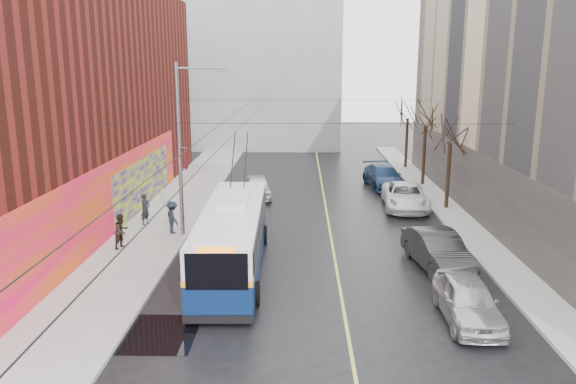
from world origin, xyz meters
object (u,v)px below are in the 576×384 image
at_px(tree_mid, 426,115).
at_px(pedestrian_c, 173,217).
at_px(parked_car_d, 384,177).
at_px(tree_near, 451,130).
at_px(parked_car_a, 468,300).
at_px(following_car, 257,187).
at_px(trolleybus, 233,237).
at_px(parked_car_c, 405,196).
at_px(pedestrian_b, 122,231).
at_px(tree_far, 408,109).
at_px(parked_car_b, 438,250).
at_px(streetlight_pole, 182,146).
at_px(pedestrian_a, 145,209).

relative_size(tree_mid, pedestrian_c, 3.88).
relative_size(tree_mid, parked_car_d, 1.21).
bearing_deg(parked_car_d, tree_near, -72.35).
height_order(parked_car_a, following_car, parked_car_a).
relative_size(tree_mid, trolleybus, 0.58).
distance_m(parked_car_c, pedestrian_b, 17.49).
relative_size(tree_near, pedestrian_c, 3.72).
height_order(tree_far, parked_car_a, tree_far).
relative_size(tree_far, parked_car_b, 1.31).
height_order(parked_car_d, pedestrian_b, pedestrian_b).
relative_size(trolleybus, pedestrian_c, 6.71).
bearing_deg(tree_far, tree_mid, -90.00).
relative_size(following_car, pedestrian_b, 2.59).
height_order(streetlight_pole, parked_car_c, streetlight_pole).
distance_m(tree_near, parked_car_b, 11.53).
bearing_deg(pedestrian_c, parked_car_b, -143.49).
bearing_deg(streetlight_pole, following_car, 71.22).
bearing_deg(pedestrian_b, pedestrian_a, 24.98).
distance_m(trolleybus, parked_car_a, 10.15).
bearing_deg(parked_car_b, pedestrian_b, 163.27).
height_order(parked_car_a, pedestrian_c, pedestrian_c).
distance_m(tree_near, trolleybus, 16.54).
bearing_deg(parked_car_d, tree_mid, 4.57).
bearing_deg(tree_far, tree_near, -90.00).
height_order(tree_mid, pedestrian_b, tree_mid).
bearing_deg(tree_mid, pedestrian_a, -147.71).
height_order(trolleybus, pedestrian_c, trolleybus).
bearing_deg(parked_car_d, parked_car_a, -98.07).
relative_size(tree_near, trolleybus, 0.55).
xyz_separation_m(parked_car_c, pedestrian_c, (-13.33, -6.06, 0.22)).
xyz_separation_m(trolleybus, pedestrian_a, (-5.66, 6.53, -0.49)).
bearing_deg(parked_car_c, parked_car_d, 98.35).
bearing_deg(pedestrian_a, parked_car_a, -105.54).
distance_m(tree_near, parked_car_c, 4.90).
xyz_separation_m(tree_mid, pedestrian_a, (-17.74, -11.21, -4.23)).
bearing_deg(parked_car_d, following_car, -167.41).
xyz_separation_m(tree_near, following_car, (-12.07, 3.04, -4.22)).
distance_m(following_car, pedestrian_b, 12.70).
distance_m(tree_far, pedestrian_c, 25.70).
height_order(parked_car_a, parked_car_c, parked_car_c).
bearing_deg(trolleybus, tree_near, 40.33).
distance_m(tree_mid, parked_car_b, 18.13).
xyz_separation_m(tree_far, parked_car_c, (-2.53, -13.73, -4.35)).
relative_size(tree_far, following_car, 1.48).
distance_m(tree_near, parked_car_a, 16.46).
height_order(streetlight_pole, parked_car_d, streetlight_pole).
relative_size(streetlight_pole, tree_mid, 1.35).
xyz_separation_m(tree_near, pedestrian_b, (-17.78, -8.30, -3.97)).
bearing_deg(parked_car_a, parked_car_d, 90.03).
height_order(tree_near, trolleybus, tree_near).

